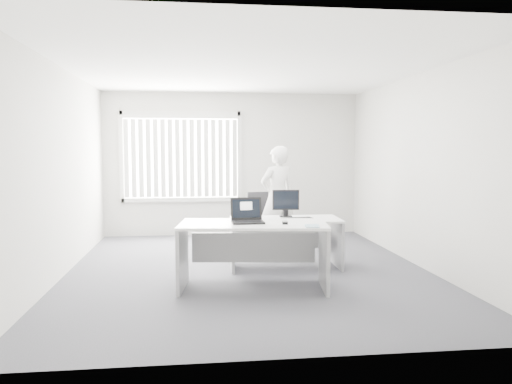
{
  "coord_description": "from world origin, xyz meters",
  "views": [
    {
      "loc": [
        -0.71,
        -6.87,
        1.71
      ],
      "look_at": [
        0.13,
        0.15,
        1.09
      ],
      "focal_mm": 35.0,
      "sensor_mm": 36.0,
      "label": 1
    }
  ],
  "objects": [
    {
      "name": "person",
      "position": [
        0.68,
        1.63,
        0.88
      ],
      "size": [
        0.75,
        0.63,
        1.75
      ],
      "primitive_type": "imported",
      "rotation": [
        0.0,
        0.0,
        3.52
      ],
      "color": "white",
      "rests_on": "ground"
    },
    {
      "name": "paper_sheet",
      "position": [
        0.3,
        -1.03,
        0.81
      ],
      "size": [
        0.34,
        0.26,
        0.0
      ],
      "primitive_type": "cube",
      "rotation": [
        0.0,
        0.0,
        -0.18
      ],
      "color": "white",
      "rests_on": "desk_near"
    },
    {
      "name": "wall_back",
      "position": [
        0.0,
        3.0,
        1.4
      ],
      "size": [
        5.0,
        0.02,
        2.8
      ],
      "primitive_type": "cube",
      "color": "beige",
      "rests_on": "ground"
    },
    {
      "name": "blinds",
      "position": [
        -1.0,
        2.9,
        1.52
      ],
      "size": [
        2.2,
        0.1,
        1.5
      ],
      "primitive_type": null,
      "color": "silver",
      "rests_on": "wall_back"
    },
    {
      "name": "keyboard",
      "position": [
        0.69,
        -0.03,
        0.72
      ],
      "size": [
        0.47,
        0.22,
        0.02
      ],
      "primitive_type": "cube",
      "rotation": [
        0.0,
        0.0,
        0.15
      ],
      "color": "black",
      "rests_on": "desk_far"
    },
    {
      "name": "mouse",
      "position": [
        0.33,
        -1.05,
        0.83
      ],
      "size": [
        0.08,
        0.12,
        0.05
      ],
      "primitive_type": null,
      "rotation": [
        0.0,
        0.0,
        -0.12
      ],
      "color": "#BBBBBE",
      "rests_on": "paper_sheet"
    },
    {
      "name": "wall_front",
      "position": [
        0.0,
        -3.0,
        1.4
      ],
      "size": [
        5.0,
        0.02,
        2.8
      ],
      "primitive_type": "cube",
      "color": "beige",
      "rests_on": "ground"
    },
    {
      "name": "wall_right",
      "position": [
        2.5,
        0.0,
        1.4
      ],
      "size": [
        0.02,
        6.0,
        2.8
      ],
      "primitive_type": "cube",
      "color": "beige",
      "rests_on": "ground"
    },
    {
      "name": "desk_far",
      "position": [
        0.55,
        0.1,
        0.51
      ],
      "size": [
        1.58,
        0.78,
        0.71
      ],
      "rotation": [
        0.0,
        0.0,
        -0.03
      ],
      "color": "silver",
      "rests_on": "ground"
    },
    {
      "name": "desk_near",
      "position": [
        -0.03,
        -0.92,
        0.58
      ],
      "size": [
        1.87,
        1.04,
        0.81
      ],
      "rotation": [
        0.0,
        0.0,
        -0.12
      ],
      "color": "silver",
      "rests_on": "ground"
    },
    {
      "name": "monitor",
      "position": [
        0.59,
        0.29,
        0.91
      ],
      "size": [
        0.4,
        0.14,
        0.39
      ],
      "primitive_type": null,
      "rotation": [
        0.0,
        0.0,
        -0.05
      ],
      "color": "black",
      "rests_on": "desk_far"
    },
    {
      "name": "booklet",
      "position": [
        0.62,
        -1.27,
        0.82
      ],
      "size": [
        0.19,
        0.25,
        0.01
      ],
      "primitive_type": "cube",
      "rotation": [
        0.0,
        0.0,
        -0.15
      ],
      "color": "silver",
      "rests_on": "desk_near"
    },
    {
      "name": "ceiling",
      "position": [
        0.0,
        0.0,
        2.8
      ],
      "size": [
        5.0,
        6.0,
        0.02
      ],
      "primitive_type": "cube",
      "color": "white",
      "rests_on": "wall_back"
    },
    {
      "name": "wall_left",
      "position": [
        -2.5,
        0.0,
        1.4
      ],
      "size": [
        0.02,
        6.0,
        2.8
      ],
      "primitive_type": "cube",
      "color": "beige",
      "rests_on": "ground"
    },
    {
      "name": "laptop",
      "position": [
        -0.1,
        -0.93,
        0.96
      ],
      "size": [
        0.39,
        0.35,
        0.3
      ],
      "primitive_type": null,
      "rotation": [
        0.0,
        0.0,
        0.03
      ],
      "color": "black",
      "rests_on": "desk_near"
    },
    {
      "name": "ground",
      "position": [
        0.0,
        0.0,
        0.0
      ],
      "size": [
        6.0,
        6.0,
        0.0
      ],
      "primitive_type": "plane",
      "color": "#595860",
      "rests_on": "ground"
    },
    {
      "name": "office_chair",
      "position": [
        0.41,
        1.94,
        0.29
      ],
      "size": [
        0.6,
        0.6,
        0.92
      ],
      "rotation": [
        0.0,
        0.0,
        0.16
      ],
      "color": "black",
      "rests_on": "ground"
    },
    {
      "name": "window",
      "position": [
        -1.0,
        2.96,
        1.55
      ],
      "size": [
        2.32,
        0.06,
        1.76
      ],
      "primitive_type": "cube",
      "color": "silver",
      "rests_on": "wall_back"
    }
  ]
}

